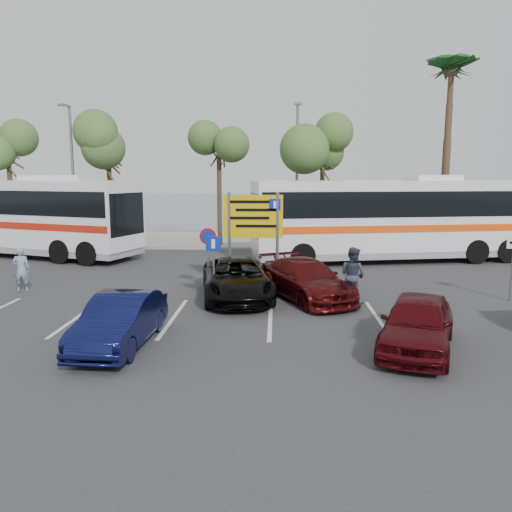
{
  "coord_description": "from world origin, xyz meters",
  "views": [
    {
      "loc": [
        1.87,
        -15.32,
        4.21
      ],
      "look_at": [
        1.11,
        3.0,
        1.24
      ],
      "focal_mm": 35.0,
      "sensor_mm": 36.0,
      "label": 1
    }
  ],
  "objects_px": {
    "street_lamp_left": "(72,169)",
    "car_maroon": "(306,280)",
    "direction_sign": "(253,224)",
    "suv_black": "(237,279)",
    "pedestrian_near": "(21,269)",
    "pedestrian_far": "(353,275)",
    "car_blue": "(120,321)",
    "street_lamp_right": "(297,169)",
    "coach_bus_left": "(21,218)",
    "car_red": "(417,323)",
    "coach_bus_right": "(391,222)"
  },
  "relations": [
    {
      "from": "street_lamp_left",
      "to": "car_maroon",
      "type": "xyz_separation_m",
      "value": [
        12.9,
        -12.02,
        -3.93
      ]
    },
    {
      "from": "direction_sign",
      "to": "suv_black",
      "type": "distance_m",
      "value": 2.49
    },
    {
      "from": "direction_sign",
      "to": "street_lamp_left",
      "type": "bearing_deg",
      "value": 136.83
    },
    {
      "from": "pedestrian_near",
      "to": "pedestrian_far",
      "type": "distance_m",
      "value": 11.89
    },
    {
      "from": "pedestrian_near",
      "to": "car_blue",
      "type": "bearing_deg",
      "value": 119.81
    },
    {
      "from": "direction_sign",
      "to": "car_blue",
      "type": "height_order",
      "value": "direction_sign"
    },
    {
      "from": "street_lamp_right",
      "to": "coach_bus_left",
      "type": "relative_size",
      "value": 0.58
    },
    {
      "from": "car_blue",
      "to": "suv_black",
      "type": "distance_m",
      "value": 5.59
    },
    {
      "from": "direction_sign",
      "to": "car_red",
      "type": "height_order",
      "value": "direction_sign"
    },
    {
      "from": "car_blue",
      "to": "car_red",
      "type": "bearing_deg",
      "value": 2.79
    },
    {
      "from": "coach_bus_right",
      "to": "car_maroon",
      "type": "height_order",
      "value": "coach_bus_right"
    },
    {
      "from": "coach_bus_right",
      "to": "car_blue",
      "type": "relative_size",
      "value": 3.55
    },
    {
      "from": "coach_bus_right",
      "to": "suv_black",
      "type": "distance_m",
      "value": 10.66
    },
    {
      "from": "suv_black",
      "to": "pedestrian_near",
      "type": "bearing_deg",
      "value": 166.11
    },
    {
      "from": "coach_bus_left",
      "to": "pedestrian_near",
      "type": "bearing_deg",
      "value": -62.95
    },
    {
      "from": "coach_bus_left",
      "to": "car_red",
      "type": "height_order",
      "value": "coach_bus_left"
    },
    {
      "from": "direction_sign",
      "to": "car_maroon",
      "type": "height_order",
      "value": "direction_sign"
    },
    {
      "from": "car_blue",
      "to": "suv_black",
      "type": "relative_size",
      "value": 0.8
    },
    {
      "from": "street_lamp_left",
      "to": "car_red",
      "type": "distance_m",
      "value": 23.22
    },
    {
      "from": "direction_sign",
      "to": "coach_bus_right",
      "type": "xyz_separation_m",
      "value": [
        6.5,
        6.24,
        -0.46
      ]
    },
    {
      "from": "direction_sign",
      "to": "pedestrian_far",
      "type": "relative_size",
      "value": 1.91
    },
    {
      "from": "coach_bus_right",
      "to": "car_red",
      "type": "height_order",
      "value": "coach_bus_right"
    },
    {
      "from": "car_blue",
      "to": "pedestrian_far",
      "type": "bearing_deg",
      "value": 37.9
    },
    {
      "from": "street_lamp_right",
      "to": "direction_sign",
      "type": "relative_size",
      "value": 2.23
    },
    {
      "from": "car_blue",
      "to": "pedestrian_near",
      "type": "bearing_deg",
      "value": 136.55
    },
    {
      "from": "street_lamp_left",
      "to": "pedestrian_near",
      "type": "bearing_deg",
      "value": -77.25
    },
    {
      "from": "street_lamp_left",
      "to": "coach_bus_left",
      "type": "bearing_deg",
      "value": -119.18
    },
    {
      "from": "street_lamp_left",
      "to": "street_lamp_right",
      "type": "xyz_separation_m",
      "value": [
        13.0,
        0.0,
        0.0
      ]
    },
    {
      "from": "car_maroon",
      "to": "coach_bus_left",
      "type": "bearing_deg",
      "value": 122.91
    },
    {
      "from": "suv_black",
      "to": "car_red",
      "type": "bearing_deg",
      "value": -55.21
    },
    {
      "from": "car_red",
      "to": "pedestrian_near",
      "type": "xyz_separation_m",
      "value": [
        -12.73,
        5.67,
        0.15
      ]
    },
    {
      "from": "street_lamp_right",
      "to": "car_blue",
      "type": "xyz_separation_m",
      "value": [
        -5.0,
        -17.02,
        -3.95
      ]
    },
    {
      "from": "street_lamp_right",
      "to": "car_maroon",
      "type": "bearing_deg",
      "value": -90.48
    },
    {
      "from": "coach_bus_left",
      "to": "car_red",
      "type": "bearing_deg",
      "value": -39.5
    },
    {
      "from": "street_lamp_left",
      "to": "car_blue",
      "type": "distance_m",
      "value": 19.22
    },
    {
      "from": "suv_black",
      "to": "pedestrian_far",
      "type": "bearing_deg",
      "value": -16.35
    },
    {
      "from": "direction_sign",
      "to": "car_red",
      "type": "relative_size",
      "value": 0.9
    },
    {
      "from": "street_lamp_left",
      "to": "coach_bus_right",
      "type": "relative_size",
      "value": 0.58
    },
    {
      "from": "car_blue",
      "to": "pedestrian_near",
      "type": "distance_m",
      "value": 7.86
    },
    {
      "from": "street_lamp_left",
      "to": "street_lamp_right",
      "type": "distance_m",
      "value": 13.0
    },
    {
      "from": "coach_bus_left",
      "to": "street_lamp_left",
      "type": "bearing_deg",
      "value": 60.82
    },
    {
      "from": "direction_sign",
      "to": "pedestrian_far",
      "type": "distance_m",
      "value": 4.31
    },
    {
      "from": "suv_black",
      "to": "car_blue",
      "type": "bearing_deg",
      "value": -125.61
    },
    {
      "from": "street_lamp_left",
      "to": "suv_black",
      "type": "distance_m",
      "value": 16.43
    },
    {
      "from": "suv_black",
      "to": "pedestrian_far",
      "type": "height_order",
      "value": "pedestrian_far"
    },
    {
      "from": "coach_bus_left",
      "to": "coach_bus_right",
      "type": "distance_m",
      "value": 19.22
    },
    {
      "from": "car_maroon",
      "to": "car_blue",
      "type": "bearing_deg",
      "value": -159.84
    },
    {
      "from": "coach_bus_right",
      "to": "car_red",
      "type": "relative_size",
      "value": 3.49
    },
    {
      "from": "street_lamp_right",
      "to": "car_red",
      "type": "distance_m",
      "value": 17.62
    },
    {
      "from": "street_lamp_left",
      "to": "pedestrian_far",
      "type": "relative_size",
      "value": 4.24
    }
  ]
}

